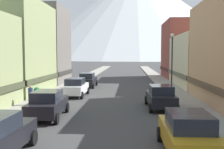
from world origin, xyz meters
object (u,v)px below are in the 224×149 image
car_right_0 (188,133)px  car_right_1 (161,97)px  streetlamp_right (172,56)px  pedestrian_0 (31,96)px  car_left_1 (48,104)px  car_left_3 (87,80)px  car_left_2 (76,87)px  potted_plant_1 (37,92)px

car_right_0 → car_right_1: size_ratio=0.99×
streetlamp_right → pedestrian_0: bearing=-157.9°
car_left_1 → car_left_3: size_ratio=1.01×
car_left_1 → streetlamp_right: bearing=42.0°
car_left_3 → car_right_0: same height
car_left_1 → streetlamp_right: size_ratio=0.76×
car_left_2 → potted_plant_1: (-3.20, -1.89, -0.21)m
car_right_0 → streetlamp_right: size_ratio=0.75×
car_left_2 → car_right_0: size_ratio=1.00×
car_left_2 → car_right_0: bearing=-62.9°
car_left_2 → pedestrian_0: size_ratio=2.89×
potted_plant_1 → streetlamp_right: bearing=5.3°
car_right_1 → potted_plant_1: size_ratio=4.71×
car_right_1 → pedestrian_0: size_ratio=2.91×
potted_plant_1 → car_left_2: bearing=30.6°
car_left_3 → pedestrian_0: (-2.45, -12.88, -0.05)m
car_left_1 → pedestrian_0: 4.30m
car_right_0 → streetlamp_right: streetlamp_right is taller
car_right_0 → car_right_1: bearing=90.0°
potted_plant_1 → pedestrian_0: 3.64m
car_right_0 → potted_plant_1: bearing=129.7°
car_right_1 → car_left_3: bearing=120.5°
car_left_3 → potted_plant_1: bearing=-108.9°
streetlamp_right → potted_plant_1: bearing=-174.7°
pedestrian_0 → car_right_0: bearing=-43.2°
car_left_2 → car_right_1: size_ratio=0.99×
streetlamp_right → car_left_1: bearing=-138.0°
car_right_0 → car_left_1: bearing=142.2°
car_left_3 → car_right_1: (7.60, -12.93, 0.00)m
car_left_2 → pedestrian_0: 5.97m
car_left_2 → potted_plant_1: bearing=-149.4°
car_left_1 → pedestrian_0: car_left_1 is taller
car_right_0 → streetlamp_right: 14.56m
car_left_2 → pedestrian_0: (-2.45, -5.45, -0.05)m
potted_plant_1 → car_left_1: bearing=-65.7°
car_left_1 → car_right_0: same height
car_left_3 → streetlamp_right: streetlamp_right is taller
car_left_3 → car_left_1: bearing=-90.0°
car_left_3 → streetlamp_right: (9.15, -8.17, 3.09)m
car_right_0 → car_left_3: bearing=108.8°
car_left_1 → car_left_3: (-0.00, 16.42, 0.00)m
car_left_2 → pedestrian_0: bearing=-114.2°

